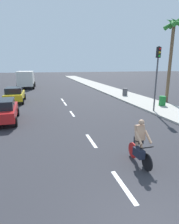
{
  "coord_description": "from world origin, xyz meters",
  "views": [
    {
      "loc": [
        -2.43,
        -2.71,
        3.82
      ],
      "look_at": [
        0.37,
        7.72,
        1.1
      ],
      "focal_mm": 30.1,
      "sensor_mm": 36.0,
      "label": 1
    }
  ],
  "objects_px": {
    "delivery_truck": "(26,79)",
    "palm_tree_mid": "(173,36)",
    "parked_car_yellow": "(15,94)",
    "cyclist": "(140,145)",
    "trash_bin_far": "(125,92)",
    "traffic_signal": "(157,68)",
    "trash_bin_near": "(162,101)",
    "parked_car_red": "(3,110)"
  },
  "relations": [
    {
      "from": "parked_car_red",
      "to": "trash_bin_far",
      "type": "height_order",
      "value": "parked_car_red"
    },
    {
      "from": "parked_car_red",
      "to": "traffic_signal",
      "type": "distance_m",
      "value": 11.84
    },
    {
      "from": "cyclist",
      "to": "trash_bin_near",
      "type": "height_order",
      "value": "cyclist"
    },
    {
      "from": "cyclist",
      "to": "trash_bin_near",
      "type": "xyz_separation_m",
      "value": [
        7.35,
        8.78,
        -0.25
      ]
    },
    {
      "from": "parked_car_yellow",
      "to": "trash_bin_far",
      "type": "bearing_deg",
      "value": 1.7
    },
    {
      "from": "cyclist",
      "to": "palm_tree_mid",
      "type": "bearing_deg",
      "value": -132.29
    },
    {
      "from": "delivery_truck",
      "to": "traffic_signal",
      "type": "bearing_deg",
      "value": -59.9
    },
    {
      "from": "parked_car_yellow",
      "to": "cyclist",
      "type": "bearing_deg",
      "value": -67.31
    },
    {
      "from": "parked_car_red",
      "to": "parked_car_yellow",
      "type": "xyz_separation_m",
      "value": [
        -0.02,
        7.29,
        0.0
      ]
    },
    {
      "from": "trash_bin_far",
      "to": "palm_tree_mid",
      "type": "bearing_deg",
      "value": -58.39
    },
    {
      "from": "parked_car_yellow",
      "to": "trash_bin_near",
      "type": "height_order",
      "value": "parked_car_yellow"
    },
    {
      "from": "parked_car_red",
      "to": "trash_bin_near",
      "type": "height_order",
      "value": "parked_car_red"
    },
    {
      "from": "palm_tree_mid",
      "to": "trash_bin_far",
      "type": "bearing_deg",
      "value": 121.61
    },
    {
      "from": "delivery_truck",
      "to": "trash_bin_far",
      "type": "relative_size",
      "value": 7.19
    },
    {
      "from": "delivery_truck",
      "to": "parked_car_yellow",
      "type": "bearing_deg",
      "value": -90.65
    },
    {
      "from": "delivery_truck",
      "to": "traffic_signal",
      "type": "distance_m",
      "value": 23.21
    },
    {
      "from": "palm_tree_mid",
      "to": "trash_bin_near",
      "type": "height_order",
      "value": "palm_tree_mid"
    },
    {
      "from": "traffic_signal",
      "to": "trash_bin_near",
      "type": "distance_m",
      "value": 3.95
    },
    {
      "from": "cyclist",
      "to": "parked_car_yellow",
      "type": "distance_m",
      "value": 16.01
    },
    {
      "from": "traffic_signal",
      "to": "parked_car_yellow",
      "type": "bearing_deg",
      "value": 146.48
    },
    {
      "from": "parked_car_red",
      "to": "traffic_signal",
      "type": "bearing_deg",
      "value": -4.44
    },
    {
      "from": "trash_bin_near",
      "to": "trash_bin_far",
      "type": "xyz_separation_m",
      "value": [
        -0.76,
        6.34,
        -0.0
      ]
    },
    {
      "from": "parked_car_red",
      "to": "trash_bin_far",
      "type": "xyz_separation_m",
      "value": [
        12.69,
        7.62,
        -0.26
      ]
    },
    {
      "from": "cyclist",
      "to": "palm_tree_mid",
      "type": "height_order",
      "value": "palm_tree_mid"
    },
    {
      "from": "cyclist",
      "to": "parked_car_red",
      "type": "relative_size",
      "value": 0.44
    },
    {
      "from": "parked_car_yellow",
      "to": "trash_bin_near",
      "type": "bearing_deg",
      "value": -23.84
    },
    {
      "from": "parked_car_red",
      "to": "palm_tree_mid",
      "type": "bearing_deg",
      "value": 9.26
    },
    {
      "from": "parked_car_red",
      "to": "parked_car_yellow",
      "type": "bearing_deg",
      "value": 87.48
    },
    {
      "from": "parked_car_red",
      "to": "delivery_truck",
      "type": "relative_size",
      "value": 0.66
    },
    {
      "from": "cyclist",
      "to": "trash_bin_far",
      "type": "xyz_separation_m",
      "value": [
        6.59,
        15.13,
        -0.25
      ]
    },
    {
      "from": "parked_car_red",
      "to": "trash_bin_near",
      "type": "distance_m",
      "value": 13.51
    },
    {
      "from": "traffic_signal",
      "to": "delivery_truck",
      "type": "bearing_deg",
      "value": 118.5
    },
    {
      "from": "delivery_truck",
      "to": "palm_tree_mid",
      "type": "xyz_separation_m",
      "value": [
        14.9,
        -16.71,
        5.06
      ]
    },
    {
      "from": "traffic_signal",
      "to": "trash_bin_near",
      "type": "relative_size",
      "value": 5.88
    },
    {
      "from": "palm_tree_mid",
      "to": "trash_bin_near",
      "type": "distance_m",
      "value": 6.59
    },
    {
      "from": "palm_tree_mid",
      "to": "traffic_signal",
      "type": "height_order",
      "value": "palm_tree_mid"
    },
    {
      "from": "parked_car_yellow",
      "to": "traffic_signal",
      "type": "relative_size",
      "value": 0.8
    },
    {
      "from": "cyclist",
      "to": "delivery_truck",
      "type": "height_order",
      "value": "delivery_truck"
    },
    {
      "from": "palm_tree_mid",
      "to": "trash_bin_far",
      "type": "relative_size",
      "value": 9.73
    },
    {
      "from": "parked_car_red",
      "to": "palm_tree_mid",
      "type": "distance_m",
      "value": 16.72
    },
    {
      "from": "palm_tree_mid",
      "to": "trash_bin_near",
      "type": "xyz_separation_m",
      "value": [
        -1.92,
        -1.98,
        -5.98
      ]
    },
    {
      "from": "trash_bin_far",
      "to": "parked_car_red",
      "type": "bearing_deg",
      "value": -149.03
    }
  ]
}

